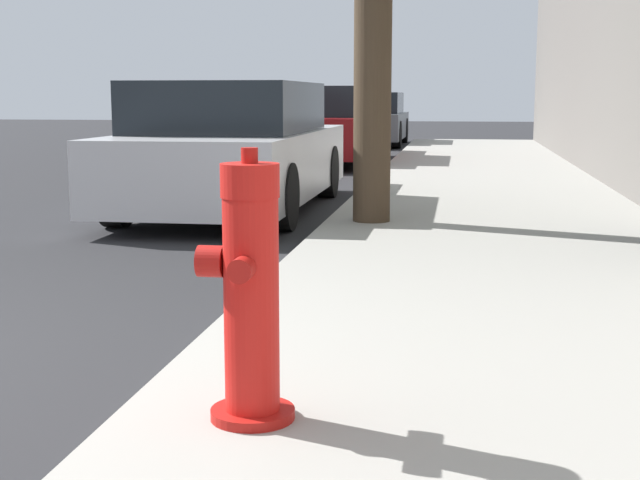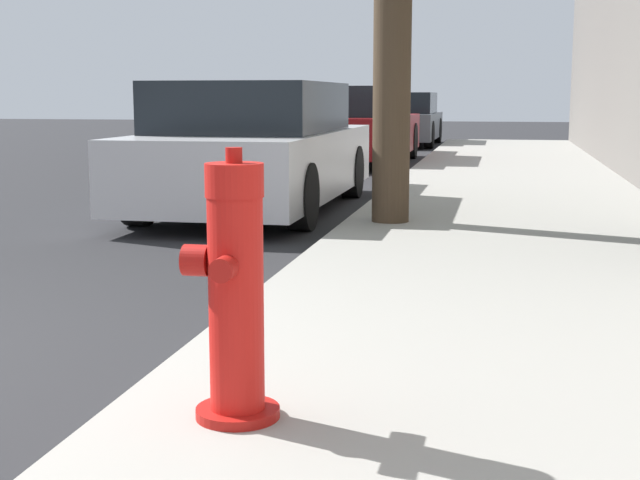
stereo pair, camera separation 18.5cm
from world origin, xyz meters
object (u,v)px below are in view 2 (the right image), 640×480
object	(u,v)px
parked_car_far	(400,120)
parked_car_mid	(358,126)
fire_hydrant	(235,295)
parked_car_near	(257,149)

from	to	relation	value
parked_car_far	parked_car_mid	bearing A→B (deg)	-90.61
fire_hydrant	parked_car_mid	size ratio (longest dim) A/B	0.21
fire_hydrant	parked_car_mid	xyz separation A→B (m)	(-1.68, 13.13, 0.13)
fire_hydrant	parked_car_near	world-z (taller)	parked_car_near
fire_hydrant	parked_car_near	bearing A→B (deg)	104.89
parked_car_near	parked_car_mid	size ratio (longest dim) A/B	0.98
parked_car_far	fire_hydrant	bearing A→B (deg)	-85.18
parked_car_near	parked_car_far	world-z (taller)	parked_car_near
fire_hydrant	parked_car_near	size ratio (longest dim) A/B	0.21
parked_car_near	parked_car_far	distance (m)	12.87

